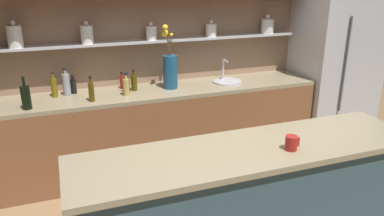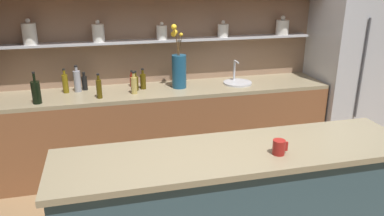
{
  "view_description": "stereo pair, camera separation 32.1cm",
  "coord_description": "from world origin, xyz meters",
  "views": [
    {
      "loc": [
        -1.12,
        -2.5,
        2.08
      ],
      "look_at": [
        -0.08,
        0.34,
        1.0
      ],
      "focal_mm": 35.0,
      "sensor_mm": 36.0,
      "label": 1
    },
    {
      "loc": [
        -0.81,
        -2.6,
        2.08
      ],
      "look_at": [
        -0.08,
        0.34,
        1.0
      ],
      "focal_mm": 35.0,
      "sensor_mm": 36.0,
      "label": 2
    }
  ],
  "objects": [
    {
      "name": "back_wall_unit",
      "position": [
        -0.0,
        1.53,
        1.55
      ],
      "size": [
        5.2,
        0.44,
        2.6
      ],
      "color": "#937056",
      "rests_on": "ground_plane"
    },
    {
      "name": "back_counter_unit",
      "position": [
        -0.14,
        1.24,
        0.46
      ],
      "size": [
        3.56,
        0.62,
        0.92
      ],
      "color": "brown",
      "rests_on": "ground_plane"
    },
    {
      "name": "refrigerator",
      "position": [
        2.13,
        1.2,
        1.01
      ],
      "size": [
        0.94,
        0.73,
        2.01
      ],
      "color": "#B7B7BC",
      "rests_on": "ground_plane"
    },
    {
      "name": "flower_vase",
      "position": [
        0.0,
        1.25,
        1.13
      ],
      "size": [
        0.17,
        0.17,
        0.69
      ],
      "color": "navy",
      "rests_on": "back_counter_unit"
    },
    {
      "name": "sink_fixture",
      "position": [
        0.67,
        1.25,
        0.94
      ],
      "size": [
        0.32,
        0.32,
        0.25
      ],
      "color": "#B7B7BC",
      "rests_on": "back_counter_unit"
    },
    {
      "name": "bottle_sauce_0",
      "position": [
        -1.0,
        1.41,
        1.0
      ],
      "size": [
        0.06,
        0.06,
        0.19
      ],
      "color": "black",
      "rests_on": "back_counter_unit"
    },
    {
      "name": "bottle_wine_1",
      "position": [
        -1.43,
        1.06,
        1.03
      ],
      "size": [
        0.08,
        0.08,
        0.31
      ],
      "color": "black",
      "rests_on": "back_counter_unit"
    },
    {
      "name": "bottle_spirit_2",
      "position": [
        -1.07,
        1.36,
        1.04
      ],
      "size": [
        0.07,
        0.07,
        0.28
      ],
      "color": "gray",
      "rests_on": "back_counter_unit"
    },
    {
      "name": "bottle_spirit_3",
      "position": [
        -0.5,
        1.15,
        1.02
      ],
      "size": [
        0.06,
        0.06,
        0.23
      ],
      "color": "tan",
      "rests_on": "back_counter_unit"
    },
    {
      "name": "bottle_oil_4",
      "position": [
        -0.85,
        1.08,
        1.02
      ],
      "size": [
        0.05,
        0.05,
        0.25
      ],
      "color": "#47380A",
      "rests_on": "back_counter_unit"
    },
    {
      "name": "bottle_oil_5",
      "position": [
        -1.19,
        1.35,
        1.02
      ],
      "size": [
        0.06,
        0.06,
        0.26
      ],
      "color": "brown",
      "rests_on": "back_counter_unit"
    },
    {
      "name": "bottle_sauce_6",
      "position": [
        -0.5,
        1.41,
        1.0
      ],
      "size": [
        0.05,
        0.05,
        0.18
      ],
      "color": "maroon",
      "rests_on": "back_counter_unit"
    },
    {
      "name": "bottle_oil_7",
      "position": [
        -0.39,
        1.3,
        1.01
      ],
      "size": [
        0.06,
        0.06,
        0.22
      ],
      "color": "#47380A",
      "rests_on": "back_counter_unit"
    },
    {
      "name": "bottle_oil_8",
      "position": [
        -0.47,
        1.26,
        1.0
      ],
      "size": [
        0.06,
        0.06,
        0.21
      ],
      "color": "#47380A",
      "rests_on": "back_counter_unit"
    },
    {
      "name": "coffee_mug",
      "position": [
        0.23,
        -0.67,
        1.07
      ],
      "size": [
        0.1,
        0.08,
        0.1
      ],
      "color": "maroon",
      "rests_on": "island_counter"
    }
  ]
}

